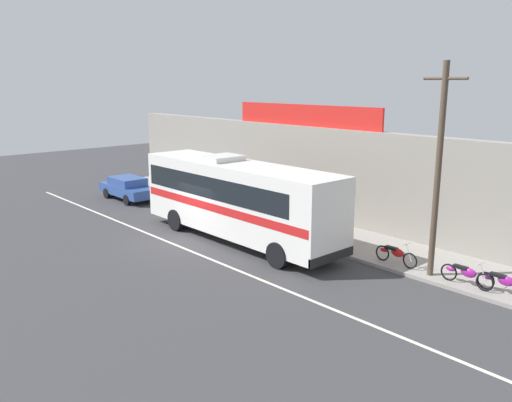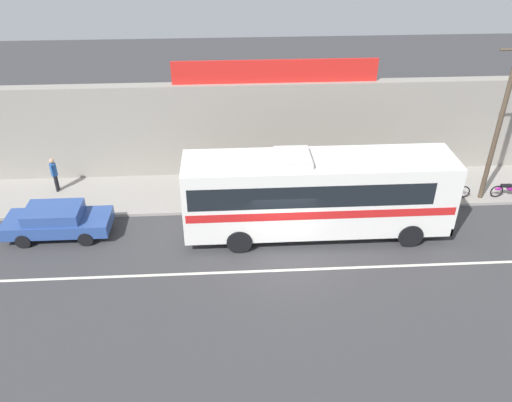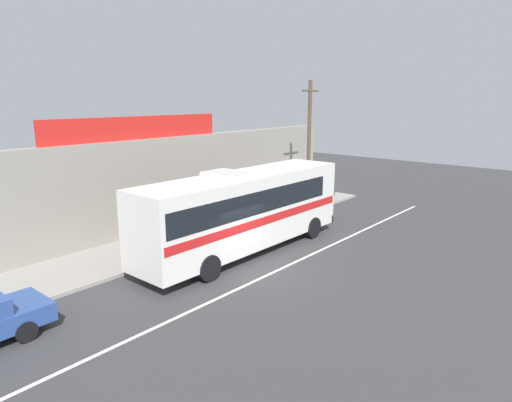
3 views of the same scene
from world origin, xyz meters
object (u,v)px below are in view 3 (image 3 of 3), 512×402
intercity_bus (243,208)px  motorcycle_orange (327,194)px  motorcycle_purple (320,197)px  utility_pole (309,144)px  motorcycle_red (293,205)px

intercity_bus → motorcycle_orange: bearing=12.4°
motorcycle_purple → intercity_bus: bearing=-167.2°
motorcycle_orange → intercity_bus: bearing=-167.6°
utility_pole → motorcycle_purple: 3.77m
intercity_bus → motorcycle_purple: bearing=12.8°
intercity_bus → motorcycle_purple: intercity_bus is taller
intercity_bus → motorcycle_red: 7.37m
utility_pole → intercity_bus: bearing=-165.0°
intercity_bus → motorcycle_orange: (10.91, 2.40, -1.50)m
motorcycle_orange → motorcycle_red: bearing=-177.9°
intercity_bus → utility_pole: 8.89m
motorcycle_red → motorcycle_purple: bearing=-0.8°
motorcycle_purple → motorcycle_orange: 1.22m
intercity_bus → motorcycle_red: size_ratio=5.97×
intercity_bus → utility_pole: utility_pole is taller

